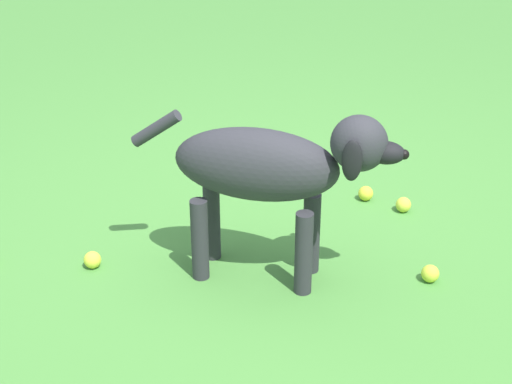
{
  "coord_description": "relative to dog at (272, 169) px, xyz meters",
  "views": [
    {
      "loc": [
        -1.37,
        2.14,
        1.56
      ],
      "look_at": [
        0.1,
        0.21,
        0.34
      ],
      "focal_mm": 53.8,
      "sensor_mm": 36.0,
      "label": 1
    }
  ],
  "objects": [
    {
      "name": "tennis_ball_0",
      "position": [
        0.57,
        0.36,
        -0.4
      ],
      "size": [
        0.07,
        0.07,
        0.07
      ],
      "primitive_type": "sphere",
      "color": "#D4DC3C",
      "rests_on": "ground"
    },
    {
      "name": "tennis_ball_3",
      "position": [
        0.03,
        -0.75,
        -0.4
      ],
      "size": [
        0.07,
        0.07,
        0.07
      ],
      "primitive_type": "sphere",
      "color": "yellow",
      "rests_on": "ground"
    },
    {
      "name": "ground",
      "position": [
        -0.05,
        -0.18,
        -0.44
      ],
      "size": [
        14.0,
        14.0,
        0.0
      ],
      "primitive_type": "plane",
      "color": "#478438"
    },
    {
      "name": "dog",
      "position": [
        0.0,
        0.0,
        0.0
      ],
      "size": [
        0.92,
        0.47,
        0.66
      ],
      "rotation": [
        0.0,
        0.0,
        3.54
      ],
      "color": "#2D2D33",
      "rests_on": "ground"
    },
    {
      "name": "tennis_ball_2",
      "position": [
        -0.15,
        -0.75,
        -0.4
      ],
      "size": [
        0.07,
        0.07,
        0.07
      ],
      "primitive_type": "sphere",
      "color": "#CDDB3D",
      "rests_on": "ground"
    },
    {
      "name": "tennis_ball_1",
      "position": [
        -0.49,
        -0.32,
        -0.4
      ],
      "size": [
        0.07,
        0.07,
        0.07
      ],
      "primitive_type": "sphere",
      "color": "#C9E039",
      "rests_on": "ground"
    }
  ]
}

